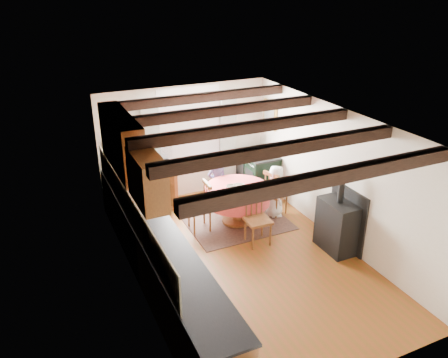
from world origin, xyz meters
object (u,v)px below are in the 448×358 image
child_far (217,182)px  chair_right (276,192)px  aga_range (257,172)px  cup (236,193)px  cast_iron_stove (339,213)px  chair_near (258,219)px  dining_table (237,205)px  child_right (275,191)px  chair_left (199,207)px

child_far → chair_right: bearing=139.9°
aga_range → cup: bearing=-130.8°
cast_iron_stove → aga_range: bearing=92.4°
chair_near → cup: bearing=111.7°
chair_near → aga_range: bearing=64.2°
chair_right → cast_iron_stove: 1.62m
dining_table → cast_iron_stove: bearing=-54.0°
cast_iron_stove → child_right: (-0.33, 1.51, -0.19)m
chair_right → cast_iron_stove: (0.28, -1.58, 0.25)m
chair_near → cup: 0.62m
dining_table → chair_right: 0.86m
chair_right → child_far: 1.21m
chair_left → cup: (0.59, -0.37, 0.32)m
dining_table → chair_right: (0.86, 0.01, 0.09)m
cup → chair_left: bearing=147.8°
aga_range → cast_iron_stove: cast_iron_stove is taller
chair_left → child_right: 1.57m
chair_left → cup: size_ratio=8.73×
chair_left → chair_right: 1.62m
chair_left → chair_near: bearing=43.5°
chair_near → child_right: size_ratio=0.93×
chair_near → cast_iron_stove: cast_iron_stove is taller
chair_near → aga_range: size_ratio=1.00×
child_far → dining_table: bearing=94.9°
chair_left → aga_range: size_ratio=0.96×
child_far → child_right: size_ratio=1.07×
dining_table → chair_left: bearing=175.8°
cup → aga_range: bearing=49.2°
cast_iron_stove → chair_left: bearing=139.5°
chair_right → cast_iron_stove: cast_iron_stove is taller
chair_near → chair_right: 1.20m
chair_right → aga_range: size_ratio=0.95×
dining_table → chair_near: (-0.00, -0.82, 0.12)m
child_right → child_far: bearing=66.7°
chair_left → child_far: 1.00m
chair_right → child_far: bearing=32.2°
chair_left → child_right: (1.57, -0.11, 0.05)m
dining_table → chair_near: chair_near is taller
cup → dining_table: bearing=60.5°
cast_iron_stove → child_right: 1.56m
chair_left → cup: 0.77m
dining_table → child_right: bearing=-3.6°
dining_table → cup: cup is taller
cast_iron_stove → child_right: bearing=102.2°
chair_right → child_far: size_ratio=0.83×
chair_near → cast_iron_stove: 1.37m
dining_table → aga_range: (1.02, 1.08, 0.08)m
chair_right → child_right: 0.10m
cast_iron_stove → cup: cast_iron_stove is taller
aga_range → child_right: size_ratio=0.93×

